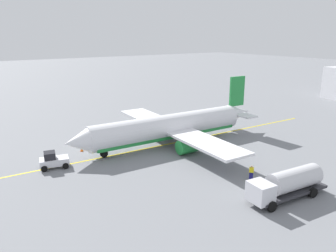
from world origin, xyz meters
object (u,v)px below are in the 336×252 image
object	(u,v)px
fuel_tanker	(287,183)
refueling_worker	(251,172)
safety_cone_nose	(82,149)
airplane	(171,127)
pushback_tug	(53,160)

from	to	relation	value
fuel_tanker	refueling_worker	distance (m)	5.56
fuel_tanker	refueling_worker	size ratio (longest dim) A/B	5.85
refueling_worker	safety_cone_nose	bearing A→B (deg)	-57.46
fuel_tanker	safety_cone_nose	world-z (taller)	fuel_tanker
fuel_tanker	safety_cone_nose	xyz separation A→B (m)	(12.67, -26.44, -1.44)
airplane	pushback_tug	bearing A→B (deg)	-2.42
airplane	refueling_worker	distance (m)	16.42
airplane	pushback_tug	size ratio (longest dim) A/B	8.54
fuel_tanker	refueling_worker	bearing A→B (deg)	-97.56
airplane	safety_cone_nose	distance (m)	14.00
pushback_tug	safety_cone_nose	bearing A→B (deg)	-143.07
airplane	refueling_worker	bearing A→B (deg)	91.54
fuel_tanker	pushback_tug	size ratio (longest dim) A/B	2.53
refueling_worker	pushback_tug	bearing A→B (deg)	-42.51
refueling_worker	safety_cone_nose	xyz separation A→B (m)	(13.40, -21.00, -0.54)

